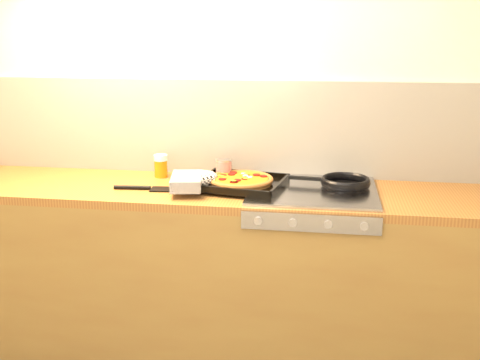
% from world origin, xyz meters
% --- Properties ---
extents(room_shell, '(3.20, 3.20, 3.20)m').
position_xyz_m(room_shell, '(0.00, 1.39, 1.15)').
color(room_shell, white).
rests_on(room_shell, ground).
extents(counter_run, '(3.20, 0.62, 0.90)m').
position_xyz_m(counter_run, '(0.00, 1.10, 0.45)').
color(counter_run, olive).
rests_on(counter_run, ground).
extents(stovetop, '(0.60, 0.56, 0.02)m').
position_xyz_m(stovetop, '(0.45, 1.10, 0.91)').
color(stovetop, '#97989D').
rests_on(stovetop, counter_run).
extents(pizza_on_tray, '(0.56, 0.45, 0.07)m').
position_xyz_m(pizza_on_tray, '(0.03, 1.08, 0.94)').
color(pizza_on_tray, black).
rests_on(pizza_on_tray, stovetop).
extents(frying_pan, '(0.41, 0.26, 0.04)m').
position_xyz_m(frying_pan, '(0.60, 1.16, 0.94)').
color(frying_pan, black).
rests_on(frying_pan, stovetop).
extents(tomato_can, '(0.10, 0.10, 0.11)m').
position_xyz_m(tomato_can, '(-0.01, 1.22, 0.96)').
color(tomato_can, maroon).
rests_on(tomato_can, counter_run).
extents(juice_glass, '(0.09, 0.09, 0.12)m').
position_xyz_m(juice_glass, '(-0.35, 1.27, 0.96)').
color(juice_glass, orange).
rests_on(juice_glass, counter_run).
extents(wooden_spoon, '(0.30, 0.06, 0.02)m').
position_xyz_m(wooden_spoon, '(0.03, 1.30, 0.91)').
color(wooden_spoon, '#A76D47').
rests_on(wooden_spoon, counter_run).
extents(black_spatula, '(0.28, 0.09, 0.02)m').
position_xyz_m(black_spatula, '(-0.36, 1.01, 0.91)').
color(black_spatula, black).
rests_on(black_spatula, counter_run).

